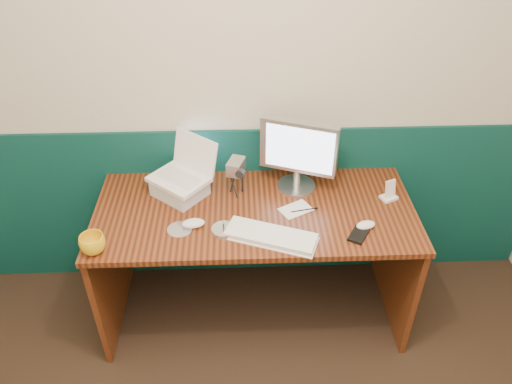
{
  "coord_description": "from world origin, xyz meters",
  "views": [
    {
      "loc": [
        -0.0,
        -0.56,
        2.3
      ],
      "look_at": [
        0.07,
        1.23,
        0.97
      ],
      "focal_mm": 35.0,
      "sensor_mm": 36.0,
      "label": 1
    }
  ],
  "objects_px": {
    "camcorder": "(236,179)",
    "mug": "(93,244)",
    "monitor": "(298,156)",
    "desk": "(255,264)",
    "laptop": "(177,162)",
    "keyboard": "(271,237)"
  },
  "relations": [
    {
      "from": "desk",
      "to": "keyboard",
      "type": "bearing_deg",
      "value": -73.26
    },
    {
      "from": "mug",
      "to": "desk",
      "type": "bearing_deg",
      "value": 20.55
    },
    {
      "from": "desk",
      "to": "monitor",
      "type": "distance_m",
      "value": 0.64
    },
    {
      "from": "monitor",
      "to": "camcorder",
      "type": "height_order",
      "value": "monitor"
    },
    {
      "from": "monitor",
      "to": "desk",
      "type": "bearing_deg",
      "value": -120.29
    },
    {
      "from": "monitor",
      "to": "keyboard",
      "type": "distance_m",
      "value": 0.47
    },
    {
      "from": "mug",
      "to": "camcorder",
      "type": "xyz_separation_m",
      "value": [
        0.64,
        0.41,
        0.05
      ]
    },
    {
      "from": "desk",
      "to": "laptop",
      "type": "bearing_deg",
      "value": 159.46
    },
    {
      "from": "keyboard",
      "to": "camcorder",
      "type": "bearing_deg",
      "value": 134.21
    },
    {
      "from": "laptop",
      "to": "camcorder",
      "type": "distance_m",
      "value": 0.31
    },
    {
      "from": "laptop",
      "to": "mug",
      "type": "bearing_deg",
      "value": -90.04
    },
    {
      "from": "mug",
      "to": "keyboard",
      "type": "bearing_deg",
      "value": 4.04
    },
    {
      "from": "laptop",
      "to": "keyboard",
      "type": "relative_size",
      "value": 0.66
    },
    {
      "from": "desk",
      "to": "camcorder",
      "type": "bearing_deg",
      "value": 122.5
    },
    {
      "from": "desk",
      "to": "laptop",
      "type": "height_order",
      "value": "laptop"
    },
    {
      "from": "camcorder",
      "to": "mug",
      "type": "bearing_deg",
      "value": -127.96
    },
    {
      "from": "monitor",
      "to": "mug",
      "type": "height_order",
      "value": "monitor"
    },
    {
      "from": "desk",
      "to": "laptop",
      "type": "distance_m",
      "value": 0.7
    },
    {
      "from": "mug",
      "to": "laptop",
      "type": "bearing_deg",
      "value": 49.97
    },
    {
      "from": "monitor",
      "to": "mug",
      "type": "bearing_deg",
      "value": -133.69
    },
    {
      "from": "monitor",
      "to": "mug",
      "type": "relative_size",
      "value": 3.39
    },
    {
      "from": "laptop",
      "to": "mug",
      "type": "xyz_separation_m",
      "value": [
        -0.35,
        -0.42,
        -0.15
      ]
    }
  ]
}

